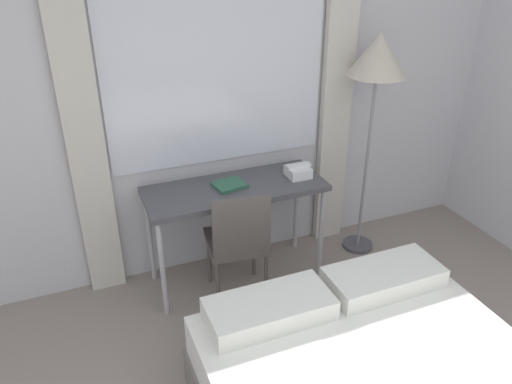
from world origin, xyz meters
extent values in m
cube|color=silver|center=(0.00, 2.80, 1.35)|extent=(5.58, 0.05, 2.70)
cube|color=white|center=(0.06, 2.77, 1.60)|extent=(1.56, 0.01, 1.50)
cube|color=beige|center=(-0.86, 2.72, 1.30)|extent=(0.24, 0.06, 2.60)
cube|color=beige|center=(0.98, 2.72, 1.30)|extent=(0.24, 0.06, 2.60)
cube|color=#4C4C51|center=(0.06, 2.47, 0.75)|extent=(1.26, 0.49, 0.04)
cylinder|color=#B2B2B7|center=(-0.53, 2.26, 0.36)|extent=(0.04, 0.04, 0.73)
cylinder|color=#B2B2B7|center=(0.65, 2.26, 0.36)|extent=(0.04, 0.04, 0.73)
cylinder|color=#B2B2B7|center=(-0.53, 2.67, 0.36)|extent=(0.04, 0.04, 0.73)
cylinder|color=#B2B2B7|center=(0.65, 2.67, 0.36)|extent=(0.04, 0.04, 0.73)
cube|color=#59514C|center=(-0.01, 2.29, 0.44)|extent=(0.45, 0.45, 0.05)
cube|color=#59514C|center=(-0.03, 2.11, 0.66)|extent=(0.38, 0.09, 0.40)
cylinder|color=#59514C|center=(-0.20, 2.14, 0.21)|extent=(0.03, 0.03, 0.41)
cylinder|color=#59514C|center=(0.14, 2.10, 0.21)|extent=(0.03, 0.03, 0.41)
cylinder|color=#59514C|center=(-0.15, 2.48, 0.21)|extent=(0.03, 0.03, 0.41)
cylinder|color=#59514C|center=(0.19, 2.43, 0.21)|extent=(0.03, 0.03, 0.41)
cube|color=silver|center=(-0.12, 1.44, 0.55)|extent=(0.68, 0.32, 0.12)
cube|color=silver|center=(0.60, 1.44, 0.55)|extent=(0.68, 0.32, 0.12)
cylinder|color=#4C4C51|center=(1.13, 2.47, 0.01)|extent=(0.25, 0.25, 0.03)
cylinder|color=gray|center=(1.13, 2.47, 0.73)|extent=(0.02, 0.02, 1.41)
cone|color=beige|center=(1.13, 2.47, 1.59)|extent=(0.43, 0.43, 0.30)
cube|color=white|center=(0.53, 2.44, 0.80)|extent=(0.16, 0.16, 0.07)
cube|color=white|center=(0.53, 2.44, 0.85)|extent=(0.18, 0.06, 0.02)
cube|color=#33664C|center=(0.02, 2.48, 0.78)|extent=(0.24, 0.21, 0.02)
cube|color=white|center=(0.02, 2.48, 0.78)|extent=(0.22, 0.20, 0.01)
camera|label=1|loc=(-0.97, -0.45, 2.34)|focal=35.00mm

